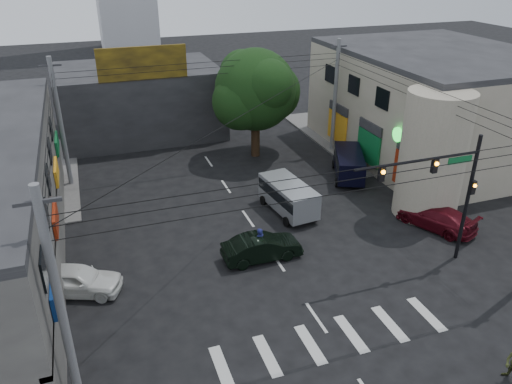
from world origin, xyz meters
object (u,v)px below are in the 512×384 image
dark_sedan (262,247)px  silver_minivan (288,198)px  navy_van (349,165)px  street_tree (255,90)px  utility_pole_far_left (61,124)px  white_compact (76,280)px  maroon_sedan (436,217)px  traffic_gantry (445,183)px  utility_pole_near_left (60,307)px  utility_pole_far_right (335,97)px  traffic_officer (261,244)px

dark_sedan → silver_minivan: (3.46, 4.53, 0.29)m
silver_minivan → navy_van: bearing=-67.4°
street_tree → utility_pole_far_left: utility_pole_far_left is taller
white_compact → maroon_sedan: (20.90, -0.51, -0.05)m
traffic_gantry → maroon_sedan: bearing=49.8°
street_tree → navy_van: bearing=-52.0°
utility_pole_near_left → utility_pole_far_right: bearing=44.3°
silver_minivan → utility_pole_near_left: bearing=124.3°
dark_sedan → navy_van: 12.68m
utility_pole_far_right → dark_sedan: (-11.22, -13.53, -3.88)m
silver_minivan → traffic_officer: size_ratio=2.68×
traffic_gantry → navy_van: traffic_gantry is taller
utility_pole_far_left → white_compact: size_ratio=1.93×
utility_pole_far_left → street_tree: bearing=3.9°
street_tree → traffic_gantry: size_ratio=1.21×
street_tree → white_compact: street_tree is taller
utility_pole_far_left → dark_sedan: (9.78, -13.53, -3.88)m
utility_pole_far_left → dark_sedan: size_ratio=2.09×
navy_van → white_compact: bearing=135.5°
utility_pole_far_left → silver_minivan: bearing=-34.2°
street_tree → dark_sedan: (-4.72, -14.53, -4.75)m
utility_pole_near_left → dark_sedan: utility_pole_near_left is taller
white_compact → maroon_sedan: 20.90m
utility_pole_near_left → utility_pole_far_left: 20.50m
traffic_gantry → street_tree: bearing=102.0°
utility_pole_near_left → dark_sedan: size_ratio=2.09×
white_compact → traffic_gantry: bearing=-79.8°
utility_pole_far_left → silver_minivan: (13.24, -9.00, -3.59)m
white_compact → traffic_officer: traffic_officer is taller
navy_van → silver_minivan: bearing=142.7°
utility_pole_near_left → dark_sedan: bearing=35.5°
navy_van → street_tree: bearing=61.6°
utility_pole_near_left → traffic_officer: utility_pole_near_left is taller
white_compact → silver_minivan: (13.14, 4.32, 0.26)m
navy_van → traffic_officer: 12.64m
traffic_gantry → dark_sedan: bearing=157.9°
street_tree → traffic_officer: 15.87m
traffic_gantry → maroon_sedan: traffic_gantry is taller
street_tree → white_compact: bearing=-135.2°
dark_sedan → white_compact: white_compact is taller
street_tree → utility_pole_far_right: size_ratio=0.95×
utility_pole_far_left → dark_sedan: utility_pole_far_left is taller
utility_pole_far_left → utility_pole_far_right: (21.00, 0.00, 0.00)m
utility_pole_near_left → white_compact: (0.10, 7.18, -3.85)m
dark_sedan → traffic_gantry: bearing=-112.5°
traffic_gantry → utility_pole_far_left: 25.00m
navy_van → traffic_officer: navy_van is taller
utility_pole_near_left → navy_van: bearing=37.5°
maroon_sedan → dark_sedan: bearing=-25.6°
traffic_gantry → utility_pole_far_right: size_ratio=0.78×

